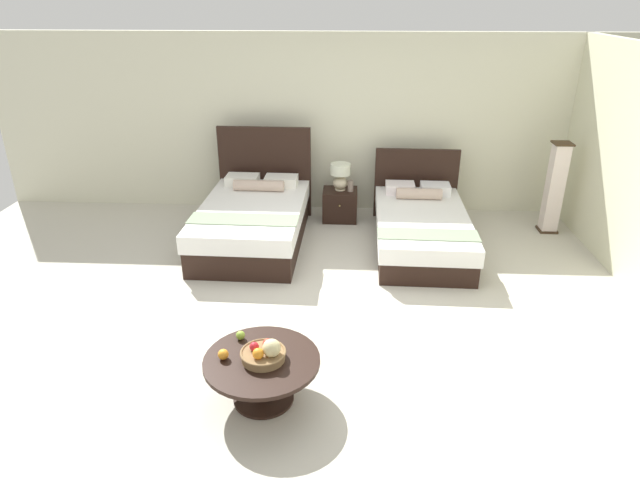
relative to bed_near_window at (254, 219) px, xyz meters
name	(u,v)px	position (x,y,z in m)	size (l,w,h in m)	color
ground_plane	(332,308)	(1.09, -1.64, -0.33)	(10.27, 9.63, 0.02)	beige
wall_back	(340,124)	(1.09, 1.38, 0.97)	(10.27, 0.12, 2.56)	beige
bed_near_window	(254,219)	(0.00, 0.00, 0.00)	(1.37, 2.21, 1.32)	black
bed_near_corner	(421,226)	(2.19, 0.00, -0.05)	(1.22, 2.23, 1.03)	black
nightstand	(340,205)	(1.12, 0.84, -0.09)	(0.49, 0.45, 0.45)	black
table_lamp	(340,175)	(1.12, 0.86, 0.36)	(0.29, 0.29, 0.38)	beige
vase	(351,186)	(1.27, 0.80, 0.22)	(0.08, 0.08, 0.16)	gray
coffee_table	(262,369)	(0.58, -3.10, -0.01)	(0.93, 0.93, 0.40)	black
fruit_bowl	(264,353)	(0.61, -3.11, 0.15)	(0.36, 0.36, 0.20)	olive
loose_apple	(240,335)	(0.37, -2.84, 0.12)	(0.08, 0.08, 0.08)	#89B038
loose_orange	(223,354)	(0.28, -3.12, 0.13)	(0.09, 0.09, 0.09)	orange
floor_lamp_corner	(554,188)	(4.03, 0.57, 0.31)	(0.24, 0.24, 1.26)	#3C2919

